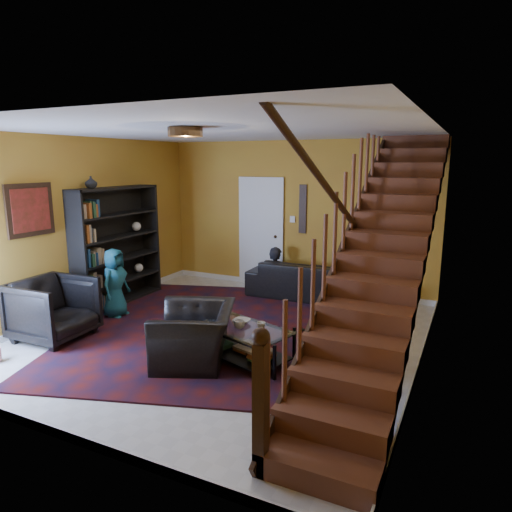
# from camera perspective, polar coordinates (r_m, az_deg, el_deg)

# --- Properties ---
(floor) EXTENTS (5.50, 5.50, 0.00)m
(floor) POSITION_cam_1_polar(r_m,az_deg,el_deg) (6.53, -4.04, -9.98)
(floor) COLOR beige
(floor) RESTS_ON ground
(room) EXTENTS (5.50, 5.50, 5.50)m
(room) POSITION_cam_1_polar(r_m,az_deg,el_deg) (8.25, -7.51, -5.02)
(room) COLOR gold
(room) RESTS_ON ground
(staircase) EXTENTS (0.95, 5.02, 3.18)m
(staircase) POSITION_cam_1_polar(r_m,az_deg,el_deg) (5.43, 15.57, 0.53)
(staircase) COLOR brown
(staircase) RESTS_ON floor
(bookshelf) EXTENTS (0.35, 1.80, 2.00)m
(bookshelf) POSITION_cam_1_polar(r_m,az_deg,el_deg) (8.13, -16.87, 0.95)
(bookshelf) COLOR black
(bookshelf) RESTS_ON floor
(door) EXTENTS (0.82, 0.05, 2.05)m
(door) POSITION_cam_1_polar(r_m,az_deg,el_deg) (8.92, 0.65, 2.77)
(door) COLOR silver
(door) RESTS_ON floor
(framed_picture) EXTENTS (0.04, 0.74, 0.74)m
(framed_picture) POSITION_cam_1_polar(r_m,az_deg,el_deg) (7.13, -26.40, 5.18)
(framed_picture) COLOR maroon
(framed_picture) RESTS_ON room
(wall_hanging) EXTENTS (0.14, 0.03, 0.90)m
(wall_hanging) POSITION_cam_1_polar(r_m,az_deg,el_deg) (8.54, 5.87, 5.86)
(wall_hanging) COLOR black
(wall_hanging) RESTS_ON room
(ceiling_fixture) EXTENTS (0.40, 0.40, 0.10)m
(ceiling_fixture) POSITION_cam_1_polar(r_m,az_deg,el_deg) (5.40, -8.83, 15.07)
(ceiling_fixture) COLOR #3F2814
(ceiling_fixture) RESTS_ON room
(rug) EXTENTS (5.02, 5.37, 0.02)m
(rug) POSITION_cam_1_polar(r_m,az_deg,el_deg) (6.83, -5.36, -8.92)
(rug) COLOR #450F0C
(rug) RESTS_ON floor
(sofa) EXTENTS (2.30, 0.94, 0.67)m
(sofa) POSITION_cam_1_polar(r_m,az_deg,el_deg) (8.23, 7.07, -3.00)
(sofa) COLOR black
(sofa) RESTS_ON floor
(armchair_left) EXTENTS (0.98, 0.95, 0.86)m
(armchair_left) POSITION_cam_1_polar(r_m,az_deg,el_deg) (6.87, -23.97, -6.12)
(armchair_left) COLOR black
(armchair_left) RESTS_ON floor
(armchair_right) EXTENTS (1.26, 1.33, 0.68)m
(armchair_right) POSITION_cam_1_polar(r_m,az_deg,el_deg) (5.67, -7.69, -9.79)
(armchair_right) COLOR black
(armchair_right) RESTS_ON floor
(person_adult_a) EXTENTS (0.50, 0.34, 1.32)m
(person_adult_a) POSITION_cam_1_polar(r_m,az_deg,el_deg) (8.57, 2.41, -3.18)
(person_adult_a) COLOR black
(person_adult_a) RESTS_ON sofa
(person_adult_b) EXTENTS (0.68, 0.54, 1.35)m
(person_adult_b) POSITION_cam_1_polar(r_m,az_deg,el_deg) (8.13, 11.58, -4.14)
(person_adult_b) COLOR black
(person_adult_b) RESTS_ON sofa
(person_child) EXTENTS (0.40, 0.57, 1.10)m
(person_child) POSITION_cam_1_polar(r_m,az_deg,el_deg) (7.48, -17.21, -3.24)
(person_child) COLOR #1A5166
(person_child) RESTS_ON armchair_left
(coffee_table) EXTENTS (1.29, 0.98, 0.44)m
(coffee_table) POSITION_cam_1_polar(r_m,az_deg,el_deg) (5.65, -1.57, -10.77)
(coffee_table) COLOR black
(coffee_table) RESTS_ON floor
(cup_a) EXTENTS (0.15, 0.15, 0.10)m
(cup_a) POSITION_cam_1_polar(r_m,az_deg,el_deg) (5.55, -2.09, -8.55)
(cup_a) COLOR #999999
(cup_a) RESTS_ON coffee_table
(cup_b) EXTENTS (0.11, 0.11, 0.10)m
(cup_b) POSITION_cam_1_polar(r_m,az_deg,el_deg) (5.50, 0.64, -8.76)
(cup_b) COLOR #999999
(cup_b) RESTS_ON coffee_table
(bowl) EXTENTS (0.21, 0.21, 0.05)m
(bowl) POSITION_cam_1_polar(r_m,az_deg,el_deg) (5.73, -1.84, -8.17)
(bowl) COLOR #999999
(bowl) RESTS_ON coffee_table
(vase) EXTENTS (0.18, 0.18, 0.19)m
(vase) POSITION_cam_1_polar(r_m,az_deg,el_deg) (7.64, -19.93, 8.66)
(vase) COLOR #999999
(vase) RESTS_ON bookshelf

